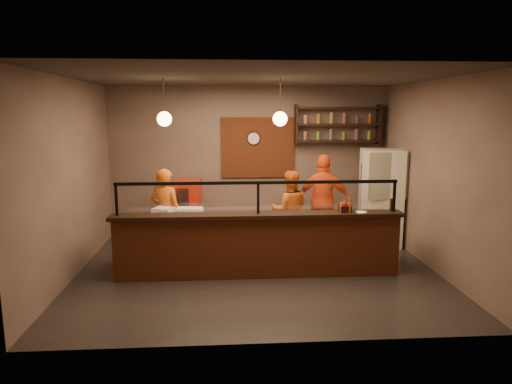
{
  "coord_description": "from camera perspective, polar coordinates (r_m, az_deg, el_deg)",
  "views": [
    {
      "loc": [
        -0.52,
        -7.41,
        2.66
      ],
      "look_at": [
        0.01,
        0.3,
        1.3
      ],
      "focal_mm": 32.0,
      "sensor_mm": 36.0,
      "label": 1
    }
  ],
  "objects": [
    {
      "name": "pendant_left",
      "position": [
        7.68,
        -11.38,
        8.95
      ],
      "size": [
        0.24,
        0.24,
        0.77
      ],
      "color": "black",
      "rests_on": "ceiling"
    },
    {
      "name": "counter_ledge",
      "position": [
        7.31,
        0.27,
        -2.92
      ],
      "size": [
        4.7,
        0.37,
        0.06
      ],
      "primitive_type": "cube",
      "color": "black",
      "rests_on": "service_counter"
    },
    {
      "name": "service_counter",
      "position": [
        7.45,
        0.26,
        -6.9
      ],
      "size": [
        4.6,
        0.25,
        1.0
      ],
      "primitive_type": "cube",
      "color": "brown",
      "rests_on": "floor"
    },
    {
      "name": "pizza_dough",
      "position": [
        7.83,
        -1.6,
        -3.0
      ],
      "size": [
        0.6,
        0.6,
        0.01
      ],
      "primitive_type": "cylinder",
      "rotation": [
        0.0,
        0.0,
        0.2
      ],
      "color": "beige",
      "rests_on": "worktop"
    },
    {
      "name": "cook_right",
      "position": [
        9.15,
        8.47,
        -1.11
      ],
      "size": [
        1.16,
        0.74,
        1.84
      ],
      "primitive_type": "imported",
      "rotation": [
        0.0,
        0.0,
        2.85
      ],
      "color": "#EC4C16",
      "rests_on": "floor"
    },
    {
      "name": "prep_tub_b",
      "position": [
        7.79,
        -7.78,
        -2.6
      ],
      "size": [
        0.35,
        0.29,
        0.16
      ],
      "primitive_type": "cube",
      "rotation": [
        0.0,
        0.0,
        0.13
      ],
      "color": "silver",
      "rests_on": "worktop"
    },
    {
      "name": "ceiling",
      "position": [
        7.45,
        0.11,
        14.11
      ],
      "size": [
        6.0,
        6.0,
        0.0
      ],
      "primitive_type": "plane",
      "rotation": [
        3.14,
        0.0,
        0.0
      ],
      "color": "#39322C",
      "rests_on": "wall_back"
    },
    {
      "name": "fridge",
      "position": [
        9.52,
        15.3,
        -0.65
      ],
      "size": [
        0.93,
        0.89,
        1.93
      ],
      "primitive_type": "cube",
      "rotation": [
        0.0,
        0.0,
        -0.19
      ],
      "color": "beige",
      "rests_on": "floor"
    },
    {
      "name": "pepper_mill",
      "position": [
        7.79,
        16.55,
        -1.53
      ],
      "size": [
        0.05,
        0.05,
        0.21
      ],
      "primitive_type": "cylinder",
      "rotation": [
        0.0,
        0.0,
        0.13
      ],
      "color": "black",
      "rests_on": "counter_ledge"
    },
    {
      "name": "pendant_right",
      "position": [
        7.67,
        3.02,
        9.13
      ],
      "size": [
        0.24,
        0.24,
        0.77
      ],
      "color": "black",
      "rests_on": "ceiling"
    },
    {
      "name": "small_plate",
      "position": [
        7.57,
        13.03,
        -2.46
      ],
      "size": [
        0.22,
        0.22,
        0.01
      ],
      "primitive_type": "cylinder",
      "rotation": [
        0.0,
        0.0,
        -0.31
      ],
      "color": "white",
      "rests_on": "counter_ledge"
    },
    {
      "name": "sneeze_guard",
      "position": [
        7.25,
        0.27,
        -0.3
      ],
      "size": [
        4.5,
        0.05,
        0.52
      ],
      "color": "white",
      "rests_on": "counter_ledge"
    },
    {
      "name": "wall_right",
      "position": [
        8.27,
        21.33,
        1.91
      ],
      "size": [
        0.0,
        5.0,
        5.0
      ],
      "primitive_type": "plane",
      "rotation": [
        1.57,
        0.0,
        -1.57
      ],
      "color": "#735E54",
      "rests_on": "floor"
    },
    {
      "name": "condiment_caddy",
      "position": [
        7.55,
        11.06,
        -2.07
      ],
      "size": [
        0.2,
        0.16,
        0.1
      ],
      "primitive_type": "cube",
      "rotation": [
        0.0,
        0.0,
        0.12
      ],
      "color": "black",
      "rests_on": "counter_ledge"
    },
    {
      "name": "worktop",
      "position": [
        7.84,
        0.0,
        -3.22
      ],
      "size": [
        4.6,
        0.75,
        0.05
      ],
      "primitive_type": "cube",
      "color": "silver",
      "rests_on": "worktop_cabinet"
    },
    {
      "name": "rolling_pin",
      "position": [
        7.98,
        -11.55,
        -2.76
      ],
      "size": [
        0.32,
        0.27,
        0.06
      ],
      "primitive_type": "cylinder",
      "rotation": [
        0.0,
        1.57,
        0.66
      ],
      "color": "yellow",
      "rests_on": "worktop"
    },
    {
      "name": "worktop_cabinet",
      "position": [
        7.95,
        0.0,
        -6.38
      ],
      "size": [
        4.6,
        0.75,
        0.85
      ],
      "primitive_type": "cube",
      "color": "gray",
      "rests_on": "floor"
    },
    {
      "name": "red_cooler",
      "position": [
        9.81,
        -8.58,
        -2.13
      ],
      "size": [
        0.62,
        0.58,
        1.25
      ],
      "primitive_type": "cube",
      "rotation": [
        0.0,
        0.0,
        -0.18
      ],
      "color": "red",
      "rests_on": "floor"
    },
    {
      "name": "wall_front",
      "position": [
        5.05,
        2.08,
        -2.17
      ],
      "size": [
        6.0,
        0.0,
        6.0
      ],
      "primitive_type": "plane",
      "rotation": [
        -1.57,
        0.0,
        0.0
      ],
      "color": "#735E54",
      "rests_on": "floor"
    },
    {
      "name": "brick_patch",
      "position": [
        9.94,
        0.27,
        5.57
      ],
      "size": [
        1.6,
        0.04,
        1.3
      ],
      "primitive_type": "cube",
      "color": "brown",
      "rests_on": "wall_back"
    },
    {
      "name": "wall_shelving",
      "position": [
        10.03,
        10.17,
        8.31
      ],
      "size": [
        1.84,
        0.28,
        0.85
      ],
      "color": "black",
      "rests_on": "wall_back"
    },
    {
      "name": "wall_left",
      "position": [
        7.89,
        -22.2,
        1.49
      ],
      "size": [
        0.0,
        5.0,
        5.0
      ],
      "primitive_type": "plane",
      "rotation": [
        1.57,
        0.0,
        1.57
      ],
      "color": "#735E54",
      "rests_on": "floor"
    },
    {
      "name": "prep_tub_a",
      "position": [
        7.89,
        -11.46,
        -2.54
      ],
      "size": [
        0.4,
        0.37,
        0.16
      ],
      "primitive_type": "cube",
      "rotation": [
        0.0,
        0.0,
        -0.42
      ],
      "color": "silver",
      "rests_on": "worktop"
    },
    {
      "name": "wall_clock",
      "position": [
        9.91,
        -0.31,
        6.71
      ],
      "size": [
        0.3,
        0.04,
        0.3
      ],
      "primitive_type": "cylinder",
      "rotation": [
        1.57,
        0.0,
        0.0
      ],
      "color": "black",
      "rests_on": "wall_back"
    },
    {
      "name": "cook_mid",
      "position": [
        8.91,
        4.22,
        -2.28
      ],
      "size": [
        0.76,
        0.59,
        1.55
      ],
      "primitive_type": "imported",
      "rotation": [
        0.0,
        0.0,
        3.14
      ],
      "color": "#C65512",
      "rests_on": "floor"
    },
    {
      "name": "wall_back",
      "position": [
        9.98,
        -0.89,
        3.86
      ],
      "size": [
        6.0,
        0.0,
        6.0
      ],
      "primitive_type": "plane",
      "rotation": [
        1.57,
        0.0,
        0.0
      ],
      "color": "#735E54",
      "rests_on": "floor"
    },
    {
      "name": "floor",
      "position": [
        7.89,
        0.1,
        -9.75
      ],
      "size": [
        6.0,
        6.0,
        0.0
      ],
      "primitive_type": "plane",
      "color": "black",
      "rests_on": "ground"
    },
    {
      "name": "prep_tub_c",
      "position": [
        7.81,
        -8.67,
        -2.57
      ],
      "size": [
        0.35,
        0.29,
        0.16
      ],
      "primitive_type": "cube",
      "rotation": [
        0.0,
        0.0,
        -0.07
      ],
      "color": "silver",
      "rests_on": "worktop"
    },
    {
      "name": "cook_left",
      "position": [
        8.53,
        -11.22,
        -2.63
      ],
      "size": [
        0.71,
        0.59,
        1.66
      ],
      "primitive_type": "imported",
      "rotation": [
        0.0,
        0.0,
        2.78
      ],
      "color": "#C35312",
      "rests_on": "floor"
    }
  ]
}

